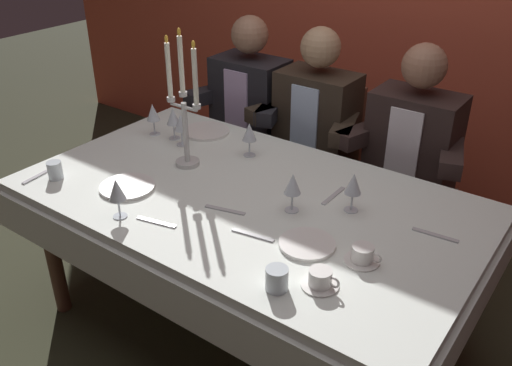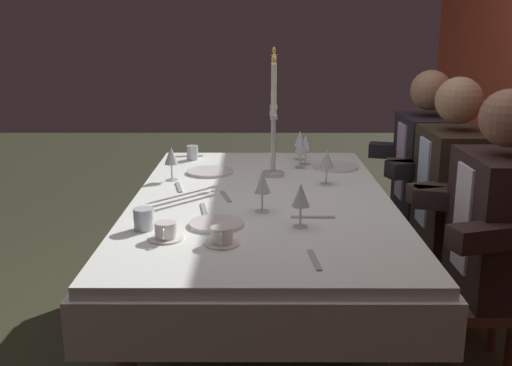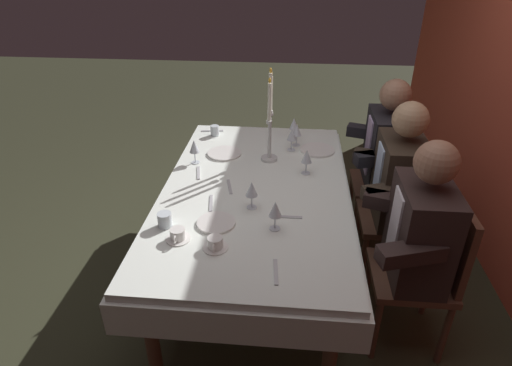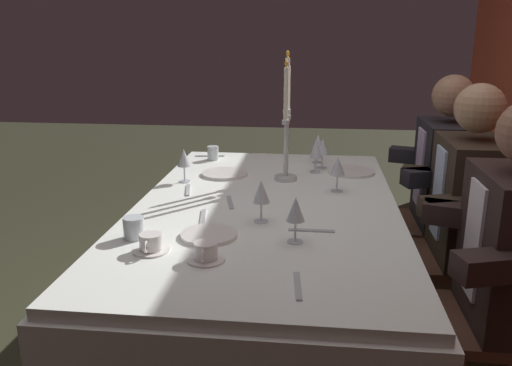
% 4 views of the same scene
% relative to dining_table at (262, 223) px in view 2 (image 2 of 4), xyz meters
% --- Properties ---
extents(ground_plane, '(12.00, 12.00, 0.00)m').
position_rel_dining_table_xyz_m(ground_plane, '(0.00, 0.00, -0.62)').
color(ground_plane, '#333422').
extents(dining_table, '(1.94, 1.14, 0.74)m').
position_rel_dining_table_xyz_m(dining_table, '(0.00, 0.00, 0.00)').
color(dining_table, white).
rests_on(dining_table, ground_plane).
extents(candelabra, '(0.19, 0.11, 0.62)m').
position_rel_dining_table_xyz_m(candelabra, '(-0.38, 0.06, 0.38)').
color(candelabra, silver).
rests_on(candelabra, dining_table).
extents(dinner_plate_0, '(0.20, 0.20, 0.01)m').
position_rel_dining_table_xyz_m(dinner_plate_0, '(0.40, -0.17, 0.13)').
color(dinner_plate_0, white).
rests_on(dinner_plate_0, dining_table).
extents(dinner_plate_1, '(0.24, 0.24, 0.01)m').
position_rel_dining_table_xyz_m(dinner_plate_1, '(-0.55, 0.39, 0.13)').
color(dinner_plate_1, white).
rests_on(dinner_plate_1, dining_table).
extents(dinner_plate_2, '(0.23, 0.23, 0.01)m').
position_rel_dining_table_xyz_m(dinner_plate_2, '(-0.44, -0.26, 0.13)').
color(dinner_plate_2, white).
rests_on(dinner_plate_2, dining_table).
extents(wine_glass_0, '(0.07, 0.07, 0.16)m').
position_rel_dining_table_xyz_m(wine_glass_0, '(-0.29, -0.43, 0.23)').
color(wine_glass_0, silver).
rests_on(wine_glass_0, dining_table).
extents(wine_glass_1, '(0.07, 0.07, 0.16)m').
position_rel_dining_table_xyz_m(wine_glass_1, '(0.41, 0.14, 0.23)').
color(wine_glass_1, silver).
rests_on(wine_glass_1, dining_table).
extents(wine_glass_2, '(0.07, 0.07, 0.16)m').
position_rel_dining_table_xyz_m(wine_glass_2, '(-0.63, 0.24, 0.23)').
color(wine_glass_2, silver).
rests_on(wine_glass_2, dining_table).
extents(wine_glass_3, '(0.07, 0.07, 0.16)m').
position_rel_dining_table_xyz_m(wine_glass_3, '(0.22, -0.00, 0.24)').
color(wine_glass_3, silver).
rests_on(wine_glass_3, dining_table).
extents(wine_glass_4, '(0.07, 0.07, 0.16)m').
position_rel_dining_table_xyz_m(wine_glass_4, '(-0.21, 0.30, 0.23)').
color(wine_glass_4, silver).
rests_on(wine_glass_4, dining_table).
extents(wine_glass_5, '(0.07, 0.07, 0.16)m').
position_rel_dining_table_xyz_m(wine_glass_5, '(-0.75, 0.21, 0.23)').
color(wine_glass_5, silver).
rests_on(wine_glass_5, dining_table).
extents(wine_glass_6, '(0.07, 0.07, 0.16)m').
position_rel_dining_table_xyz_m(wine_glass_6, '(-0.55, 0.20, 0.23)').
color(wine_glass_6, silver).
rests_on(wine_glass_6, dining_table).
extents(water_tumbler_0, '(0.06, 0.06, 0.08)m').
position_rel_dining_table_xyz_m(water_tumbler_0, '(-0.76, -0.38, 0.16)').
color(water_tumbler_0, silver).
rests_on(water_tumbler_0, dining_table).
extents(water_tumbler_1, '(0.07, 0.07, 0.08)m').
position_rel_dining_table_xyz_m(water_tumbler_1, '(0.44, -0.43, 0.16)').
color(water_tumbler_1, silver).
rests_on(water_tumbler_1, dining_table).
extents(coffee_cup_0, '(0.13, 0.12, 0.06)m').
position_rel_dining_table_xyz_m(coffee_cup_0, '(0.60, -0.14, 0.15)').
color(coffee_cup_0, white).
rests_on(coffee_cup_0, dining_table).
extents(coffee_cup_1, '(0.13, 0.12, 0.06)m').
position_rel_dining_table_xyz_m(coffee_cup_1, '(0.55, -0.33, 0.15)').
color(coffee_cup_1, white).
rests_on(coffee_cup_1, dining_table).
extents(spoon_0, '(0.04, 0.17, 0.01)m').
position_rel_dining_table_xyz_m(spoon_0, '(-0.84, -0.41, 0.12)').
color(spoon_0, '#B7B7BC').
rests_on(spoon_0, dining_table).
extents(spoon_1, '(0.17, 0.04, 0.01)m').
position_rel_dining_table_xyz_m(spoon_1, '(0.20, -0.23, 0.12)').
color(spoon_1, '#B7B7BC').
rests_on(spoon_1, dining_table).
extents(spoon_2, '(0.17, 0.06, 0.01)m').
position_rel_dining_table_xyz_m(spoon_2, '(0.01, -0.16, 0.12)').
color(spoon_2, '#B7B7BC').
rests_on(spoon_2, dining_table).
extents(fork_3, '(0.17, 0.05, 0.01)m').
position_rel_dining_table_xyz_m(fork_3, '(-0.15, -0.38, 0.12)').
color(fork_3, '#B7B7BC').
rests_on(fork_3, dining_table).
extents(fork_4, '(0.17, 0.03, 0.01)m').
position_rel_dining_table_xyz_m(fork_4, '(0.74, 0.16, 0.12)').
color(fork_4, '#B7B7BC').
rests_on(fork_4, dining_table).
extents(spoon_5, '(0.02, 0.17, 0.01)m').
position_rel_dining_table_xyz_m(spoon_5, '(0.30, 0.19, 0.12)').
color(spoon_5, '#B7B7BC').
rests_on(spoon_5, dining_table).
extents(seated_diner_0, '(0.63, 0.48, 1.24)m').
position_rel_dining_table_xyz_m(seated_diner_0, '(-0.63, 0.89, 0.11)').
color(seated_diner_0, brown).
rests_on(seated_diner_0, ground_plane).
extents(seated_diner_1, '(0.63, 0.48, 1.24)m').
position_rel_dining_table_xyz_m(seated_diner_1, '(-0.18, 0.89, 0.11)').
color(seated_diner_1, brown).
rests_on(seated_diner_1, ground_plane).
extents(seated_diner_2, '(0.63, 0.48, 1.24)m').
position_rel_dining_table_xyz_m(seated_diner_2, '(0.37, 0.89, 0.11)').
color(seated_diner_2, brown).
rests_on(seated_diner_2, ground_plane).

